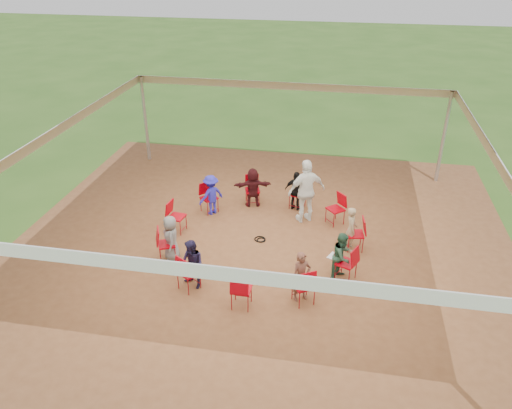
% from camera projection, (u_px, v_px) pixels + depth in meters
% --- Properties ---
extents(ground, '(80.00, 80.00, 0.00)m').
position_uv_depth(ground, '(261.00, 247.00, 13.00)').
color(ground, '#325A1C').
rests_on(ground, ground).
extents(dirt_patch, '(13.00, 13.00, 0.00)m').
position_uv_depth(dirt_patch, '(261.00, 247.00, 12.99)').
color(dirt_patch, brown).
rests_on(dirt_patch, ground).
extents(tent, '(10.33, 10.33, 3.00)m').
position_uv_depth(tent, '(262.00, 163.00, 11.87)').
color(tent, '#B2B2B7').
rests_on(tent, ground).
extents(chair_0, '(0.58, 0.57, 0.90)m').
position_uv_depth(chair_0, '(346.00, 263.00, 11.56)').
color(chair_0, '#AC000D').
rests_on(chair_0, ground).
extents(chair_1, '(0.49, 0.48, 0.90)m').
position_uv_depth(chair_1, '(355.00, 234.00, 12.69)').
color(chair_1, '#AC000D').
rests_on(chair_1, ground).
extents(chair_2, '(0.61, 0.61, 0.90)m').
position_uv_depth(chair_2, '(335.00, 209.00, 13.85)').
color(chair_2, '#AC000D').
rests_on(chair_2, ground).
extents(chair_3, '(0.53, 0.54, 0.90)m').
position_uv_depth(chair_3, '(298.00, 194.00, 14.67)').
color(chair_3, '#AC000D').
rests_on(chair_3, ground).
extents(chair_4, '(0.53, 0.54, 0.90)m').
position_uv_depth(chair_4, '(252.00, 190.00, 14.89)').
color(chair_4, '#AC000D').
rests_on(chair_4, ground).
extents(chair_5, '(0.61, 0.61, 0.90)m').
position_uv_depth(chair_5, '(209.00, 198.00, 14.44)').
color(chair_5, '#AC000D').
rests_on(chair_5, ground).
extents(chair_6, '(0.50, 0.48, 0.90)m').
position_uv_depth(chair_6, '(177.00, 217.00, 13.47)').
color(chair_6, '#AC000D').
rests_on(chair_6, ground).
extents(chair_7, '(0.57, 0.56, 0.90)m').
position_uv_depth(chair_7, '(167.00, 244.00, 12.28)').
color(chair_7, '#AC000D').
rests_on(chair_7, ground).
extents(chair_8, '(0.59, 0.60, 0.90)m').
position_uv_depth(chair_8, '(189.00, 272.00, 11.24)').
color(chair_8, '#AC000D').
rests_on(chair_8, ground).
extents(chair_9, '(0.42, 0.44, 0.90)m').
position_uv_depth(chair_9, '(241.00, 289.00, 10.70)').
color(chair_9, '#AC000D').
rests_on(chair_9, ground).
extents(chair_10, '(0.59, 0.60, 0.90)m').
position_uv_depth(chair_10, '(304.00, 286.00, 10.82)').
color(chair_10, '#AC000D').
rests_on(chair_10, ground).
extents(person_seated_0, '(0.55, 0.67, 1.20)m').
position_uv_depth(person_seated_0, '(342.00, 256.00, 11.55)').
color(person_seated_0, '#294F39').
rests_on(person_seated_0, ground).
extents(person_seated_1, '(0.35, 0.47, 1.20)m').
position_uv_depth(person_seated_1, '(351.00, 229.00, 12.62)').
color(person_seated_1, '#9E8766').
rests_on(person_seated_1, ground).
extents(person_seated_2, '(0.78, 0.55, 1.20)m').
position_uv_depth(person_seated_2, '(296.00, 191.00, 14.50)').
color(person_seated_2, black).
rests_on(person_seated_2, ground).
extents(person_seated_3, '(1.18, 0.71, 1.20)m').
position_uv_depth(person_seated_3, '(253.00, 187.00, 14.71)').
color(person_seated_3, '#401115').
rests_on(person_seated_3, ground).
extents(person_seated_4, '(0.80, 0.84, 1.20)m').
position_uv_depth(person_seated_4, '(211.00, 195.00, 14.29)').
color(person_seated_4, '#2623B0').
rests_on(person_seated_4, ground).
extents(person_seated_5, '(0.54, 0.67, 1.20)m').
position_uv_depth(person_seated_5, '(171.00, 238.00, 12.23)').
color(person_seated_5, slate).
rests_on(person_seated_5, ground).
extents(person_seated_6, '(0.67, 0.60, 1.20)m').
position_uv_depth(person_seated_6, '(192.00, 264.00, 11.25)').
color(person_seated_6, '#211C3E').
rests_on(person_seated_6, ground).
extents(person_seated_7, '(0.52, 0.48, 1.20)m').
position_uv_depth(person_seated_7, '(301.00, 277.00, 10.84)').
color(person_seated_7, brown).
rests_on(person_seated_7, ground).
extents(standing_person, '(1.22, 1.02, 1.85)m').
position_uv_depth(standing_person, '(306.00, 191.00, 13.78)').
color(standing_person, white).
rests_on(standing_person, ground).
extents(cable_coil, '(0.33, 0.33, 0.03)m').
position_uv_depth(cable_coil, '(260.00, 239.00, 13.27)').
color(cable_coil, black).
rests_on(cable_coil, ground).
extents(laptop, '(0.35, 0.38, 0.21)m').
position_uv_depth(laptop, '(336.00, 255.00, 11.65)').
color(laptop, '#B7B7BC').
rests_on(laptop, ground).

